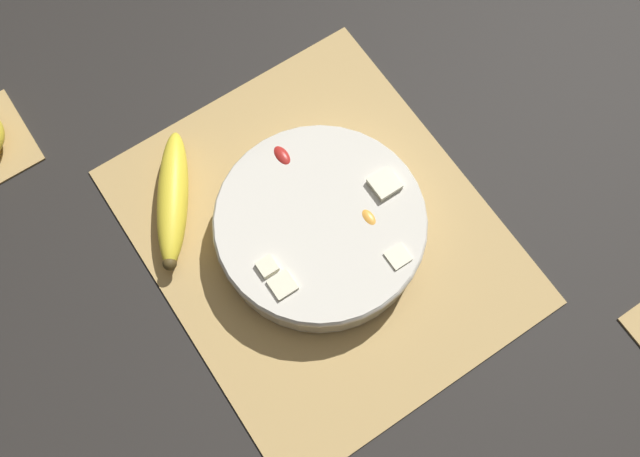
# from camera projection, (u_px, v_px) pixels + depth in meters

# --- Properties ---
(ground_plane) EXTENTS (6.00, 6.00, 0.00)m
(ground_plane) POSITION_uv_depth(u_px,v_px,m) (320.00, 236.00, 0.93)
(ground_plane) COLOR black
(bamboo_mat_center) EXTENTS (0.47, 0.40, 0.01)m
(bamboo_mat_center) POSITION_uv_depth(u_px,v_px,m) (320.00, 235.00, 0.93)
(bamboo_mat_center) COLOR tan
(bamboo_mat_center) RESTS_ON ground_plane
(fruit_salad_bowl) EXTENTS (0.26, 0.26, 0.06)m
(fruit_salad_bowl) POSITION_uv_depth(u_px,v_px,m) (321.00, 226.00, 0.90)
(fruit_salad_bowl) COLOR silver
(fruit_salad_bowl) RESTS_ON bamboo_mat_center
(whole_banana) EXTENTS (0.17, 0.13, 0.04)m
(whole_banana) POSITION_uv_depth(u_px,v_px,m) (173.00, 199.00, 0.92)
(whole_banana) COLOR yellow
(whole_banana) RESTS_ON bamboo_mat_center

